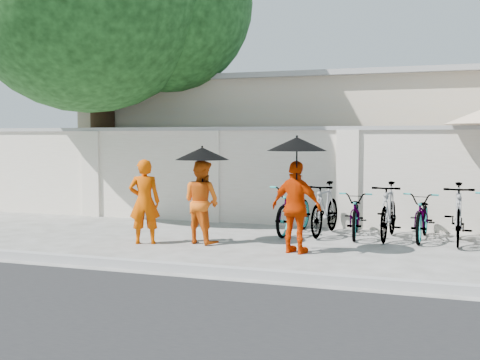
% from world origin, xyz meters
% --- Properties ---
extents(ground, '(80.00, 80.00, 0.00)m').
position_xyz_m(ground, '(0.00, 0.00, 0.00)').
color(ground, '#A5A3A0').
extents(kerb, '(40.00, 0.16, 0.12)m').
position_xyz_m(kerb, '(0.00, -1.70, 0.06)').
color(kerb, '#979797').
rests_on(kerb, ground).
extents(compound_wall, '(20.00, 0.30, 2.00)m').
position_xyz_m(compound_wall, '(1.00, 3.20, 1.00)').
color(compound_wall, silver).
rests_on(compound_wall, ground).
extents(building_behind, '(14.00, 6.00, 3.20)m').
position_xyz_m(building_behind, '(2.00, 7.00, 1.60)').
color(building_behind, '#CAB594').
rests_on(building_behind, ground).
extents(monk_left, '(0.63, 0.52, 1.48)m').
position_xyz_m(monk_left, '(-1.06, 0.14, 0.74)').
color(monk_left, '#C74600').
rests_on(monk_left, ground).
extents(monk_center, '(0.85, 0.76, 1.46)m').
position_xyz_m(monk_center, '(-0.14, 0.51, 0.73)').
color(monk_center, '#D8550E').
rests_on(monk_center, ground).
extents(parasol_center, '(0.93, 0.93, 0.85)m').
position_xyz_m(parasol_center, '(-0.09, 0.43, 1.57)').
color(parasol_center, black).
rests_on(parasol_center, ground).
extents(monk_right, '(0.93, 0.58, 1.48)m').
position_xyz_m(monk_right, '(1.64, 0.14, 0.74)').
color(monk_right, '#C32D00').
rests_on(monk_right, ground).
extents(parasol_right, '(0.95, 0.95, 1.02)m').
position_xyz_m(parasol_right, '(1.66, 0.06, 1.75)').
color(parasol_right, black).
rests_on(parasol_right, ground).
extents(bike_0, '(0.80, 1.85, 0.94)m').
position_xyz_m(bike_0, '(1.14, 2.08, 0.47)').
color(bike_0, '#9899A1').
rests_on(bike_0, ground).
extents(bike_1, '(0.64, 1.72, 1.01)m').
position_xyz_m(bike_1, '(1.73, 2.10, 0.51)').
color(bike_1, '#9899A1').
rests_on(bike_1, ground).
extents(bike_2, '(0.75, 1.70, 0.87)m').
position_xyz_m(bike_2, '(2.32, 2.06, 0.43)').
color(bike_2, '#9899A1').
rests_on(bike_2, ground).
extents(bike_3, '(0.57, 1.76, 1.04)m').
position_xyz_m(bike_3, '(2.92, 1.96, 0.52)').
color(bike_3, '#9899A1').
rests_on(bike_3, ground).
extents(bike_4, '(0.68, 1.72, 0.89)m').
position_xyz_m(bike_4, '(3.51, 2.10, 0.44)').
color(bike_4, '#9899A1').
rests_on(bike_4, ground).
extents(bike_5, '(0.52, 1.76, 1.06)m').
position_xyz_m(bike_5, '(4.10, 1.93, 0.53)').
color(bike_5, '#9899A1').
rests_on(bike_5, ground).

